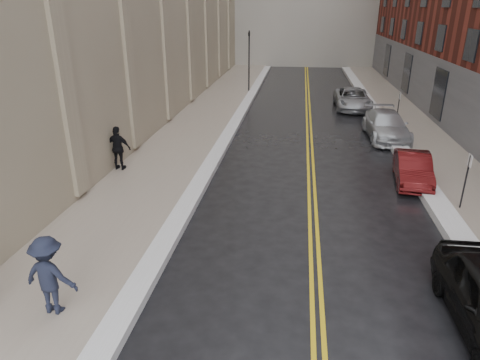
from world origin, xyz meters
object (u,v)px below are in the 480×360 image
(car_silver_near, at_px, (386,125))
(pedestrian_c, at_px, (118,148))
(pedestrian_b, at_px, (50,275))
(car_maroon, at_px, (413,169))
(car_silver_far, at_px, (352,99))

(car_silver_near, xyz_separation_m, pedestrian_c, (-12.98, -7.31, 0.40))
(car_silver_near, relative_size, pedestrian_b, 2.56)
(pedestrian_c, bearing_deg, car_maroon, -174.28)
(car_silver_far, height_order, pedestrian_c, pedestrian_c)
(pedestrian_b, height_order, pedestrian_c, pedestrian_b)
(car_maroon, bearing_deg, car_silver_far, 100.82)
(pedestrian_b, bearing_deg, pedestrian_c, -71.78)
(car_silver_near, xyz_separation_m, pedestrian_b, (-10.68, -16.90, 0.41))
(car_maroon, relative_size, car_silver_near, 0.74)
(car_silver_far, bearing_deg, car_silver_near, -81.84)
(pedestrian_c, bearing_deg, car_silver_far, -125.29)
(car_maroon, distance_m, car_silver_near, 6.78)
(car_maroon, xyz_separation_m, pedestrian_b, (-10.64, -10.12, 0.53))
(pedestrian_c, bearing_deg, car_silver_near, -147.23)
(pedestrian_b, bearing_deg, car_silver_near, -117.52)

